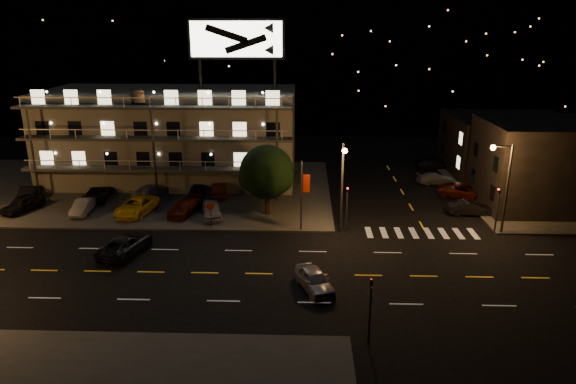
{
  "coord_description": "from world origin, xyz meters",
  "views": [
    {
      "loc": [
        5.25,
        -33.81,
        17.29
      ],
      "look_at": [
        3.87,
        8.0,
        3.73
      ],
      "focal_mm": 32.0,
      "sensor_mm": 36.0,
      "label": 1
    }
  ],
  "objects_px": {
    "tree": "(266,174)",
    "lot_car_4": "(212,210)",
    "side_car_0": "(470,208)",
    "lot_car_2": "(137,206)",
    "road_car_east": "(315,280)",
    "road_car_west": "(126,245)",
    "lot_car_7": "(151,191)"
  },
  "relations": [
    {
      "from": "lot_car_2",
      "to": "side_car_0",
      "type": "xyz_separation_m",
      "value": [
        31.85,
        1.11,
        -0.23
      ]
    },
    {
      "from": "side_car_0",
      "to": "road_car_west",
      "type": "distance_m",
      "value": 31.6
    },
    {
      "from": "lot_car_2",
      "to": "lot_car_4",
      "type": "xyz_separation_m",
      "value": [
        7.32,
        -0.78,
        -0.03
      ]
    },
    {
      "from": "side_car_0",
      "to": "road_car_east",
      "type": "distance_m",
      "value": 21.44
    },
    {
      "from": "lot_car_2",
      "to": "side_car_0",
      "type": "height_order",
      "value": "lot_car_2"
    },
    {
      "from": "tree",
      "to": "lot_car_4",
      "type": "height_order",
      "value": "tree"
    },
    {
      "from": "side_car_0",
      "to": "tree",
      "type": "bearing_deg",
      "value": 94.51
    },
    {
      "from": "lot_car_2",
      "to": "road_car_east",
      "type": "relative_size",
      "value": 1.27
    },
    {
      "from": "lot_car_2",
      "to": "road_car_east",
      "type": "height_order",
      "value": "lot_car_2"
    },
    {
      "from": "lot_car_2",
      "to": "road_car_east",
      "type": "xyz_separation_m",
      "value": [
        16.75,
        -14.11,
        -0.18
      ]
    },
    {
      "from": "lot_car_4",
      "to": "lot_car_2",
      "type": "bearing_deg",
      "value": 160.02
    },
    {
      "from": "tree",
      "to": "road_car_east",
      "type": "xyz_separation_m",
      "value": [
        4.34,
        -14.51,
        -3.4
      ]
    },
    {
      "from": "lot_car_2",
      "to": "road_car_west",
      "type": "bearing_deg",
      "value": -65.75
    },
    {
      "from": "tree",
      "to": "side_car_0",
      "type": "bearing_deg",
      "value": 2.09
    },
    {
      "from": "tree",
      "to": "road_car_west",
      "type": "bearing_deg",
      "value": -139.34
    },
    {
      "from": "lot_car_4",
      "to": "side_car_0",
      "type": "bearing_deg",
      "value": -9.48
    },
    {
      "from": "lot_car_4",
      "to": "side_car_0",
      "type": "height_order",
      "value": "lot_car_4"
    },
    {
      "from": "tree",
      "to": "lot_car_2",
      "type": "distance_m",
      "value": 12.83
    },
    {
      "from": "side_car_0",
      "to": "road_car_east",
      "type": "xyz_separation_m",
      "value": [
        -15.11,
        -15.22,
        0.05
      ]
    },
    {
      "from": "side_car_0",
      "to": "road_car_west",
      "type": "height_order",
      "value": "road_car_west"
    },
    {
      "from": "tree",
      "to": "lot_car_4",
      "type": "relative_size",
      "value": 1.57
    },
    {
      "from": "lot_car_2",
      "to": "road_car_west",
      "type": "height_order",
      "value": "lot_car_2"
    },
    {
      "from": "lot_car_4",
      "to": "road_car_east",
      "type": "distance_m",
      "value": 16.33
    },
    {
      "from": "tree",
      "to": "lot_car_7",
      "type": "height_order",
      "value": "tree"
    },
    {
      "from": "tree",
      "to": "side_car_0",
      "type": "xyz_separation_m",
      "value": [
        19.44,
        0.71,
        -3.45
      ]
    },
    {
      "from": "side_car_0",
      "to": "road_car_west",
      "type": "bearing_deg",
      "value": 110.5
    },
    {
      "from": "lot_car_2",
      "to": "road_car_east",
      "type": "bearing_deg",
      "value": -27.68
    },
    {
      "from": "tree",
      "to": "lot_car_4",
      "type": "distance_m",
      "value": 6.15
    },
    {
      "from": "lot_car_2",
      "to": "tree",
      "type": "bearing_deg",
      "value": 14.28
    },
    {
      "from": "tree",
      "to": "side_car_0",
      "type": "height_order",
      "value": "tree"
    },
    {
      "from": "lot_car_7",
      "to": "road_car_west",
      "type": "height_order",
      "value": "lot_car_7"
    },
    {
      "from": "road_car_east",
      "to": "road_car_west",
      "type": "distance_m",
      "value": 15.88
    }
  ]
}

